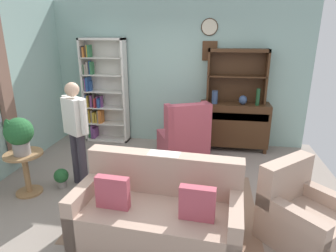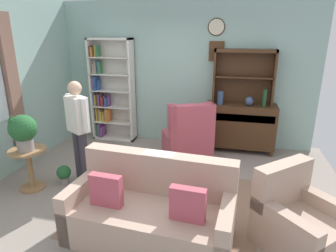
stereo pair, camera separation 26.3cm
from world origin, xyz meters
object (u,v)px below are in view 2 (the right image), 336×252
at_px(bookshelf, 109,92).
at_px(coffee_table, 166,170).
at_px(plant_stand, 29,164).
at_px(potted_plant_small, 64,173).
at_px(wingback_chair, 188,138).
at_px(vase_round, 249,101).
at_px(book_stack, 173,163).
at_px(person_reading, 78,126).
at_px(armchair_floral, 298,223).
at_px(potted_plant_large, 23,130).
at_px(vase_tall, 220,98).
at_px(bottle_wine, 265,98).
at_px(couch_floral, 152,211).
at_px(sideboard, 240,125).
at_px(sideboard_hutch, 244,69).

distance_m(bookshelf, coffee_table, 2.63).
bearing_deg(plant_stand, potted_plant_small, 30.14).
relative_size(wingback_chair, potted_plant_small, 3.61).
bearing_deg(vase_round, book_stack, -121.53).
bearing_deg(wingback_chair, book_stack, -90.82).
relative_size(plant_stand, book_stack, 2.94).
relative_size(wingback_chair, person_reading, 0.68).
bearing_deg(armchair_floral, potted_plant_large, 173.97).
xyz_separation_m(vase_tall, bottle_wine, (0.78, -0.01, 0.03)).
distance_m(potted_plant_large, potted_plant_small, 0.88).
relative_size(vase_round, wingback_chair, 0.16).
bearing_deg(person_reading, coffee_table, -0.99).
bearing_deg(couch_floral, wingback_chair, 88.76).
distance_m(vase_tall, potted_plant_large, 3.34).
relative_size(armchair_floral, coffee_table, 1.35).
height_order(armchair_floral, potted_plant_large, potted_plant_large).
bearing_deg(bookshelf, armchair_floral, -39.08).
height_order(bottle_wine, potted_plant_large, bottle_wine).
xyz_separation_m(bookshelf, bottle_wine, (3.07, -0.17, 0.06)).
bearing_deg(bottle_wine, potted_plant_large, -147.60).
xyz_separation_m(sideboard, sideboard_hutch, (-0.00, 0.11, 1.05)).
bearing_deg(bookshelf, coffee_table, -48.98).
height_order(potted_plant_small, person_reading, person_reading).
height_order(vase_round, wingback_chair, vase_round).
distance_m(bottle_wine, coffee_table, 2.35).
bearing_deg(book_stack, wingback_chair, 89.18).
bearing_deg(vase_tall, wingback_chair, -136.36).
distance_m(bottle_wine, armchair_floral, 2.63).
xyz_separation_m(bookshelf, coffee_table, (1.67, -1.92, -0.66)).
bearing_deg(plant_stand, coffee_table, 10.04).
relative_size(sideboard, person_reading, 0.83).
distance_m(vase_tall, armchair_floral, 2.81).
bearing_deg(book_stack, coffee_table, -151.32).
xyz_separation_m(armchair_floral, wingback_chair, (-1.52, 2.02, 0.09)).
height_order(sideboard, armchair_floral, sideboard).
distance_m(wingback_chair, coffee_table, 1.27).
bearing_deg(coffee_table, wingback_chair, 84.91).
bearing_deg(wingback_chair, sideboard, 32.25).
xyz_separation_m(sideboard, vase_round, (0.13, -0.07, 0.50)).
distance_m(wingback_chair, book_stack, 1.21).
relative_size(bookshelf, book_stack, 9.97).
relative_size(vase_tall, wingback_chair, 0.23).
distance_m(couch_floral, book_stack, 1.01).
bearing_deg(potted_plant_large, wingback_chair, 38.66).
relative_size(plant_stand, person_reading, 0.40).
relative_size(sideboard, vase_round, 7.65).
height_order(bookshelf, coffee_table, bookshelf).
relative_size(bookshelf, vase_round, 12.35).
xyz_separation_m(wingback_chair, coffee_table, (-0.11, -1.26, -0.03)).
bearing_deg(bottle_wine, bookshelf, 176.75).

